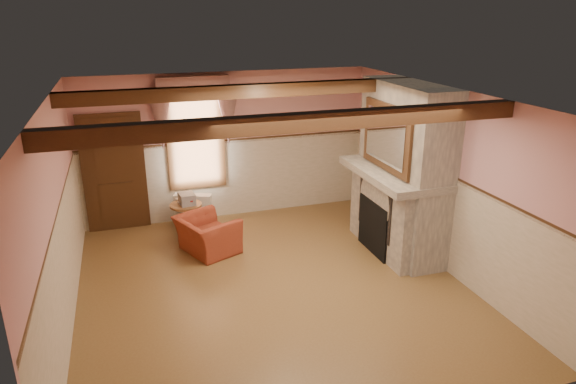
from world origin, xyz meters
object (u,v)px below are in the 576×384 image
object	(u,v)px
bowl	(401,170)
side_table	(187,218)
radiator	(193,210)
armchair	(207,235)
mantel_clock	(376,154)
oil_lamp	(378,152)

from	to	relation	value
bowl	side_table	bearing A→B (deg)	148.09
side_table	radiator	xyz separation A→B (m)	(0.17, 0.33, 0.02)
side_table	radiator	distance (m)	0.37
armchair	side_table	bearing A→B (deg)	-9.55
radiator	mantel_clock	size ratio (longest dim) A/B	2.92
radiator	bowl	size ratio (longest dim) A/B	1.89
side_table	radiator	size ratio (longest dim) A/B	0.82
bowl	oil_lamp	world-z (taller)	oil_lamp
side_table	mantel_clock	distance (m)	3.59
armchair	mantel_clock	bearing A→B (deg)	-117.47
mantel_clock	bowl	bearing A→B (deg)	-90.00
side_table	bowl	bearing A→B (deg)	-31.91
oil_lamp	side_table	bearing A→B (deg)	159.37
radiator	side_table	bearing A→B (deg)	-95.88
side_table	oil_lamp	size ratio (longest dim) A/B	2.05
radiator	oil_lamp	bearing A→B (deg)	-5.21
mantel_clock	radiator	bearing A→B (deg)	154.09
bowl	armchair	bearing A→B (deg)	160.22
side_table	oil_lamp	xyz separation A→B (m)	(3.18, -1.20, 1.29)
radiator	oil_lamp	xyz separation A→B (m)	(3.01, -1.52, 1.26)
armchair	side_table	world-z (taller)	armchair
side_table	mantel_clock	size ratio (longest dim) A/B	2.40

